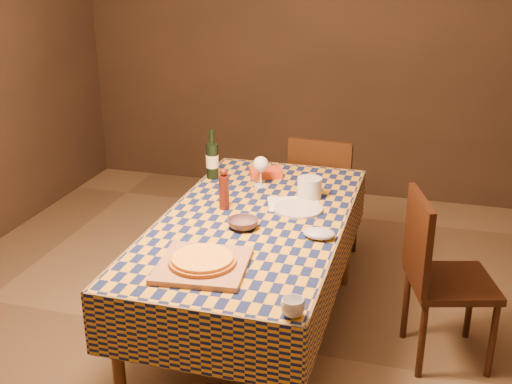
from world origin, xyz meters
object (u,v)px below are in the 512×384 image
at_px(dining_table, 253,232).
at_px(pizza, 203,260).
at_px(chair_right, 437,270).
at_px(chair_far, 323,194).
at_px(cutting_board, 203,265).
at_px(bowl, 243,224).
at_px(white_plate, 298,209).
at_px(wine_bottle, 212,160).

xyz_separation_m(dining_table, pizza, (-0.06, -0.58, 0.11)).
bearing_deg(chair_right, chair_far, 129.91).
relative_size(dining_table, chair_far, 1.98).
height_order(dining_table, pizza, pizza).
height_order(cutting_board, bowl, bowl).
distance_m(white_plate, chair_right, 0.79).
bearing_deg(bowl, wine_bottle, 120.90).
bearing_deg(cutting_board, chair_right, 36.29).
bearing_deg(bowl, dining_table, 82.60).
relative_size(cutting_board, chair_far, 0.42).
relative_size(white_plate, chair_right, 0.28).
bearing_deg(dining_table, pizza, -96.36).
bearing_deg(chair_far, bowl, -99.16).
xyz_separation_m(dining_table, bowl, (-0.02, -0.13, 0.10)).
distance_m(bowl, chair_right, 1.04).
relative_size(bowl, chair_right, 0.17).
relative_size(cutting_board, wine_bottle, 1.28).
xyz_separation_m(wine_bottle, white_plate, (0.61, -0.36, -0.11)).
bearing_deg(white_plate, cutting_board, -109.28).
bearing_deg(pizza, wine_bottle, 107.34).
distance_m(dining_table, chair_right, 0.97).
bearing_deg(wine_bottle, dining_table, -52.30).
xyz_separation_m(pizza, wine_bottle, (-0.35, 1.11, 0.07)).
bearing_deg(chair_far, cutting_board, -98.32).
distance_m(cutting_board, wine_bottle, 1.17).
bearing_deg(white_plate, chair_right, -1.08).
relative_size(pizza, bowl, 1.93).
height_order(wine_bottle, chair_far, wine_bottle).
distance_m(pizza, white_plate, 0.80).
xyz_separation_m(dining_table, white_plate, (0.20, 0.17, 0.08)).
bearing_deg(chair_far, dining_table, -99.37).
xyz_separation_m(bowl, chair_far, (0.19, 1.20, -0.27)).
bearing_deg(bowl, white_plate, 54.49).
distance_m(chair_far, chair_right, 1.19).
bearing_deg(wine_bottle, pizza, -72.66).
height_order(dining_table, bowl, bowl).
height_order(pizza, wine_bottle, wine_bottle).
xyz_separation_m(cutting_board, pizza, (0.00, 0.00, 0.03)).
height_order(white_plate, chair_far, chair_far).
bearing_deg(white_plate, dining_table, -138.73).
relative_size(dining_table, cutting_board, 4.76).
height_order(pizza, chair_right, chair_right).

